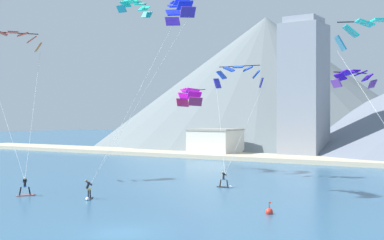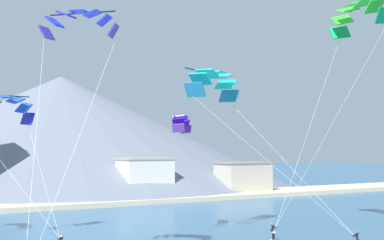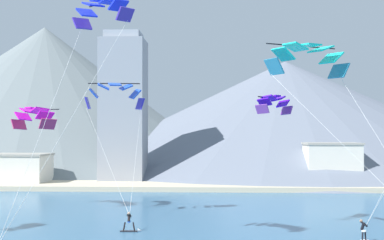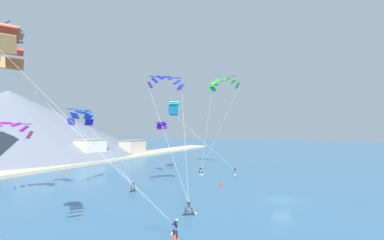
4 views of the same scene
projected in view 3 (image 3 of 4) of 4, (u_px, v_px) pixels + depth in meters
kitesurfer_near_lead at (363, 236)px, 39.68m from camera, size 1.22×1.71×1.74m
kitesurfer_mid_center at (132, 226)px, 44.02m from camera, size 1.74×0.56×1.71m
parafoil_kite_near_trail at (102, 10)px, 37.77m from camera, size 7.39×8.51×16.35m
parafoil_kite_mid_center at (115, 93)px, 52.90m from camera, size 5.80×10.02×11.89m
parafoil_kite_far_left at (308, 56)px, 45.10m from camera, size 10.25×14.04×14.42m
parafoil_kite_distant_low_drift at (34, 116)px, 57.12m from camera, size 5.95×5.21×2.42m
parafoil_kite_distant_mid_solo at (274, 102)px, 46.57m from camera, size 3.59×4.11×1.70m
shoreline_strip at (204, 186)px, 77.98m from camera, size 180.00×10.00×0.70m
shore_building_harbour_front at (20, 170)px, 81.55m from camera, size 8.52×7.12×4.98m
shore_building_quay_east at (332, 165)px, 80.37m from camera, size 8.24×6.06×6.67m
highrise_tower at (124, 109)px, 85.62m from camera, size 7.00×7.00×24.27m
mountain_peak_west_ridge at (44, 97)px, 125.32m from camera, size 87.97×87.97×33.00m
mountain_peak_central_summit at (286, 115)px, 123.59m from camera, size 103.58×103.58×24.72m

